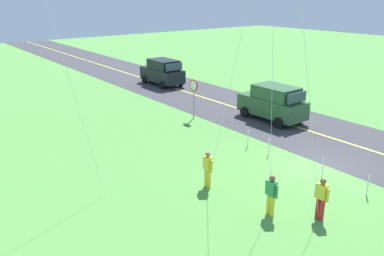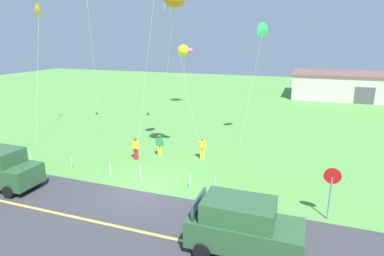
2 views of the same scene
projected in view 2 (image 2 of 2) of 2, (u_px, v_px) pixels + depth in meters
name	position (u px, v px, depth m)	size (l,w,h in m)	color
ground_plane	(146.00, 188.00, 18.32)	(120.00, 120.00, 0.10)	#549342
asphalt_road	(105.00, 224.00, 14.68)	(120.00, 7.00, 0.00)	#38383D
road_centre_stripe	(105.00, 224.00, 14.68)	(120.00, 0.16, 0.00)	#E5E04C
car_suv_foreground	(243.00, 226.00, 12.43)	(4.40, 2.12, 2.24)	#2D5633
car_parked_west_near	(0.00, 168.00, 18.12)	(4.40, 2.12, 2.24)	#2D5633
stop_sign	(332.00, 184.00, 14.61)	(0.76, 0.08, 2.56)	gray
person_adult_near	(202.00, 147.00, 22.35)	(0.58, 0.22, 1.60)	yellow
person_adult_companion	(160.00, 145.00, 22.97)	(0.58, 0.22, 1.60)	yellow
person_child_watcher	(136.00, 148.00, 22.28)	(0.58, 0.22, 1.60)	red
kite_green_far	(263.00, 30.00, 23.89)	(1.53, 1.87, 9.35)	silver
kite_pink_drift	(184.00, 50.00, 38.61)	(2.01, 3.03, 7.53)	silver
kite_orange_near	(39.00, 11.00, 26.17)	(1.64, 3.91, 10.96)	silver
warehouse_distant	(360.00, 86.00, 45.72)	(18.36, 10.20, 3.50)	beige
fence_post_0	(31.00, 157.00, 21.77)	(0.05, 0.05, 0.90)	silver
fence_post_1	(71.00, 163.00, 20.68)	(0.05, 0.05, 0.90)	silver
fence_post_2	(110.00, 169.00, 19.73)	(0.05, 0.05, 0.90)	silver
fence_post_3	(140.00, 174.00, 19.05)	(0.05, 0.05, 0.90)	silver
fence_post_4	(190.00, 181.00, 18.02)	(0.05, 0.05, 0.90)	silver
fence_post_5	(215.00, 185.00, 17.55)	(0.05, 0.05, 0.90)	silver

